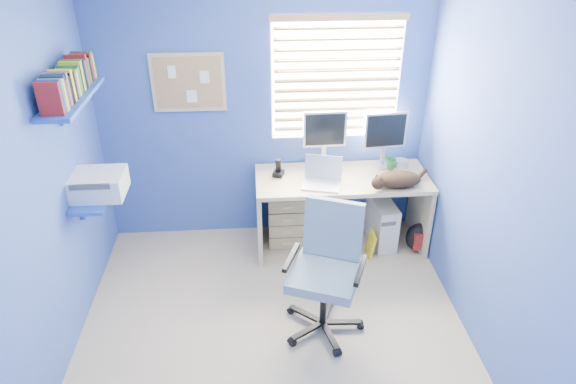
{
  "coord_description": "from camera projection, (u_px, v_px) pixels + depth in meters",
  "views": [
    {
      "loc": [
        -0.11,
        -2.81,
        2.93
      ],
      "look_at": [
        0.15,
        0.65,
        0.95
      ],
      "focal_mm": 32.0,
      "sensor_mm": 36.0,
      "label": 1
    }
  ],
  "objects": [
    {
      "name": "floor",
      "position": [
        275.0,
        343.0,
        3.89
      ],
      "size": [
        3.0,
        3.2,
        0.0
      ],
      "primitive_type": "cube",
      "color": "tan",
      "rests_on": "ground"
    },
    {
      "name": "wall_back",
      "position": [
        264.0,
        112.0,
        4.66
      ],
      "size": [
        3.0,
        0.01,
        2.5
      ],
      "primitive_type": "cube",
      "color": "#3454A0",
      "rests_on": "ground"
    },
    {
      "name": "wall_left",
      "position": [
        31.0,
        211.0,
        3.18
      ],
      "size": [
        0.01,
        3.2,
        2.5
      ],
      "primitive_type": "cube",
      "color": "#3454A0",
      "rests_on": "ground"
    },
    {
      "name": "wall_right",
      "position": [
        500.0,
        194.0,
        3.37
      ],
      "size": [
        0.01,
        3.2,
        2.5
      ],
      "primitive_type": "cube",
      "color": "#3454A0",
      "rests_on": "ground"
    },
    {
      "name": "desk",
      "position": [
        340.0,
        212.0,
        4.84
      ],
      "size": [
        1.58,
        0.65,
        0.74
      ],
      "primitive_type": "cube",
      "color": "tan",
      "rests_on": "floor"
    },
    {
      "name": "laptop",
      "position": [
        322.0,
        175.0,
        4.47
      ],
      "size": [
        0.39,
        0.34,
        0.22
      ],
      "primitive_type": "cube",
      "rotation": [
        0.0,
        0.0,
        -0.26
      ],
      "color": "silver",
      "rests_on": "desk"
    },
    {
      "name": "monitor_left",
      "position": [
        324.0,
        138.0,
        4.75
      ],
      "size": [
        0.4,
        0.13,
        0.54
      ],
      "primitive_type": "cube",
      "rotation": [
        0.0,
        0.0,
        0.02
      ],
      "color": "silver",
      "rests_on": "desk"
    },
    {
      "name": "monitor_right",
      "position": [
        384.0,
        140.0,
        4.73
      ],
      "size": [
        0.41,
        0.16,
        0.54
      ],
      "primitive_type": "cube",
      "rotation": [
        0.0,
        0.0,
        0.1
      ],
      "color": "silver",
      "rests_on": "desk"
    },
    {
      "name": "phone",
      "position": [
        278.0,
        167.0,
        4.65
      ],
      "size": [
        0.12,
        0.13,
        0.17
      ],
      "primitive_type": "cube",
      "rotation": [
        0.0,
        0.0,
        -0.32
      ],
      "color": "black",
      "rests_on": "desk"
    },
    {
      "name": "mug",
      "position": [
        390.0,
        164.0,
        4.78
      ],
      "size": [
        0.1,
        0.09,
        0.1
      ],
      "primitive_type": "imported",
      "color": "#257231",
      "rests_on": "desk"
    },
    {
      "name": "cd_spindle",
      "position": [
        401.0,
        163.0,
        4.82
      ],
      "size": [
        0.13,
        0.13,
        0.07
      ],
      "primitive_type": "cylinder",
      "color": "silver",
      "rests_on": "desk"
    },
    {
      "name": "cat",
      "position": [
        398.0,
        179.0,
        4.47
      ],
      "size": [
        0.45,
        0.34,
        0.14
      ],
      "primitive_type": "ellipsoid",
      "rotation": [
        0.0,
        0.0,
        0.35
      ],
      "color": "black",
      "rests_on": "desk"
    },
    {
      "name": "tower_pc",
      "position": [
        382.0,
        223.0,
        4.94
      ],
      "size": [
        0.23,
        0.46,
        0.45
      ],
      "primitive_type": "cube",
      "rotation": [
        0.0,
        0.0,
        0.1
      ],
      "color": "beige",
      "rests_on": "floor"
    },
    {
      "name": "drawer_boxes",
      "position": [
        287.0,
        218.0,
        4.93
      ],
      "size": [
        0.35,
        0.28,
        0.54
      ],
      "primitive_type": "cube",
      "color": "tan",
      "rests_on": "floor"
    },
    {
      "name": "yellow_book",
      "position": [
        371.0,
        244.0,
        4.81
      ],
      "size": [
        0.03,
        0.17,
        0.24
      ],
      "primitive_type": "cube",
      "color": "yellow",
      "rests_on": "floor"
    },
    {
      "name": "backpack",
      "position": [
        419.0,
        237.0,
        4.87
      ],
      "size": [
        0.26,
        0.2,
        0.29
      ],
      "primitive_type": "ellipsoid",
      "rotation": [
        0.0,
        0.0,
        0.06
      ],
      "color": "black",
      "rests_on": "floor"
    },
    {
      "name": "office_chair",
      "position": [
        326.0,
        286.0,
        3.9
      ],
      "size": [
        0.77,
        0.77,
        1.02
      ],
      "color": "black",
      "rests_on": "floor"
    },
    {
      "name": "window_blinds",
      "position": [
        337.0,
        80.0,
        4.53
      ],
      "size": [
        1.15,
        0.05,
        1.1
      ],
      "color": "white",
      "rests_on": "ground"
    },
    {
      "name": "corkboard",
      "position": [
        188.0,
        83.0,
        4.45
      ],
      "size": [
        0.64,
        0.02,
        0.52
      ],
      "color": "tan",
      "rests_on": "ground"
    },
    {
      "name": "wall_shelves",
      "position": [
        82.0,
        135.0,
        3.75
      ],
      "size": [
        0.42,
        0.9,
        1.05
      ],
      "color": "#2448B2",
      "rests_on": "ground"
    }
  ]
}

